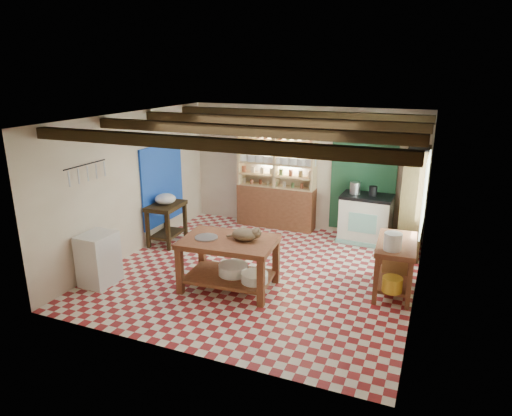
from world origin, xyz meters
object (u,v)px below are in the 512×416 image
at_px(prep_table, 167,224).
at_px(cat, 245,234).
at_px(stove, 366,218).
at_px(white_cabinet, 99,259).
at_px(work_table, 229,264).
at_px(right_counter, 395,267).

bearing_deg(prep_table, cat, -32.32).
height_order(stove, white_cabinet, stove).
distance_m(stove, prep_table, 3.94).
xyz_separation_m(work_table, stove, (1.63, 2.87, 0.07)).
relative_size(prep_table, white_cabinet, 0.96).
bearing_deg(right_counter, work_table, -163.16).
bearing_deg(white_cabinet, work_table, 19.27).
xyz_separation_m(work_table, right_counter, (2.40, 0.87, 0.00)).
bearing_deg(prep_table, right_counter, -9.08).
bearing_deg(white_cabinet, right_counter, 20.24).
bearing_deg(prep_table, stove, 20.16).
xyz_separation_m(work_table, white_cabinet, (-2.00, -0.65, 0.01)).
relative_size(work_table, right_counter, 1.26).
xyz_separation_m(work_table, cat, (0.25, 0.07, 0.50)).
bearing_deg(stove, right_counter, -66.85).
distance_m(work_table, prep_table, 2.36).
xyz_separation_m(right_counter, cat, (-2.16, -0.80, 0.50)).
xyz_separation_m(stove, right_counter, (0.77, -2.01, -0.07)).
height_order(white_cabinet, right_counter, white_cabinet).
bearing_deg(white_cabinet, cat, 19.02).
xyz_separation_m(work_table, prep_table, (-1.98, 1.29, -0.00)).
distance_m(white_cabinet, cat, 2.40).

